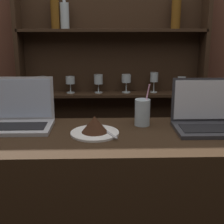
# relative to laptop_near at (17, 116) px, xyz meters

# --- Properties ---
(back_wall) EXTENTS (7.00, 0.06, 2.70)m
(back_wall) POSITION_rel_laptop_near_xyz_m (0.44, 0.94, 0.26)
(back_wall) COLOR brown
(back_wall) RESTS_ON ground_plane
(back_shelf) EXTENTS (1.37, 0.18, 1.86)m
(back_shelf) POSITION_rel_laptop_near_xyz_m (0.49, 0.86, -0.12)
(back_shelf) COLOR #332114
(back_shelf) RESTS_ON ground_plane
(laptop_near) EXTENTS (0.35, 0.22, 0.24)m
(laptop_near) POSITION_rel_laptop_near_xyz_m (0.00, 0.00, 0.00)
(laptop_near) COLOR #ADADB2
(laptop_near) RESTS_ON bar_counter
(laptop_far) EXTENTS (0.33, 0.23, 0.24)m
(laptop_far) POSITION_rel_laptop_near_xyz_m (0.93, -0.06, -0.00)
(laptop_far) COLOR #333338
(laptop_far) RESTS_ON bar_counter
(cake_plate) EXTENTS (0.22, 0.22, 0.09)m
(cake_plate) POSITION_rel_laptop_near_xyz_m (0.38, -0.12, -0.02)
(cake_plate) COLOR white
(cake_plate) RESTS_ON bar_counter
(water_glass) EXTENTS (0.08, 0.08, 0.21)m
(water_glass) POSITION_rel_laptop_near_xyz_m (0.62, 0.01, 0.01)
(water_glass) COLOR silver
(water_glass) RESTS_ON bar_counter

